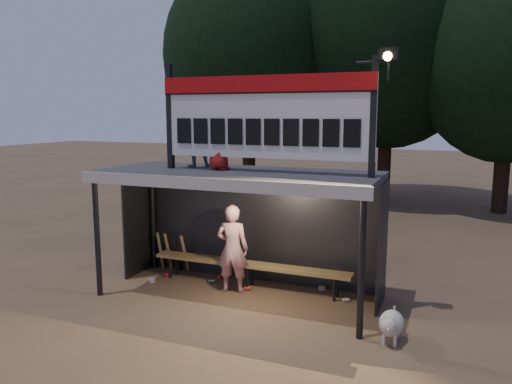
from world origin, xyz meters
TOP-DOWN VIEW (x-y plane):
  - ground at (0.00, 0.00)m, footprint 80.00×80.00m
  - player at (-0.19, 0.20)m, footprint 0.66×0.48m
  - child_a at (-1.04, 0.38)m, footprint 0.71×0.69m
  - child_b at (-0.39, 0.10)m, footprint 0.64×0.57m
  - dugout_shelter at (0.00, 0.24)m, footprint 5.10×2.08m
  - scoreboard_assembly at (0.56, -0.01)m, footprint 4.10×0.27m
  - bench at (0.00, 0.55)m, footprint 4.00×0.35m
  - tree_left at (-4.00, 10.00)m, footprint 6.46×6.46m
  - tree_mid at (1.00, 11.50)m, footprint 7.22×7.22m
  - tree_right at (5.00, 10.50)m, footprint 6.08×6.08m
  - dog at (2.85, -0.83)m, footprint 0.36×0.81m
  - bats at (-1.89, 0.82)m, footprint 0.68×0.35m
  - litter at (-0.29, 0.50)m, footprint 3.93×0.95m

SIDE VIEW (x-z plane):
  - ground at x=0.00m, z-range 0.00..0.00m
  - litter at x=-0.29m, z-range 0.00..0.08m
  - dog at x=2.85m, z-range 0.03..0.53m
  - bats at x=-1.89m, z-range 0.01..0.85m
  - bench at x=0.00m, z-range 0.19..0.67m
  - player at x=-0.19m, z-range 0.00..1.67m
  - dugout_shelter at x=0.00m, z-range 0.69..3.01m
  - child_b at x=-0.39m, z-range 2.32..3.41m
  - child_a at x=-1.04m, z-range 2.32..3.48m
  - scoreboard_assembly at x=0.56m, z-range 2.33..4.32m
  - tree_right at x=5.00m, z-range 0.83..9.55m
  - tree_left at x=-4.00m, z-range 0.88..10.15m
  - tree_mid at x=1.00m, z-range 0.99..11.34m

